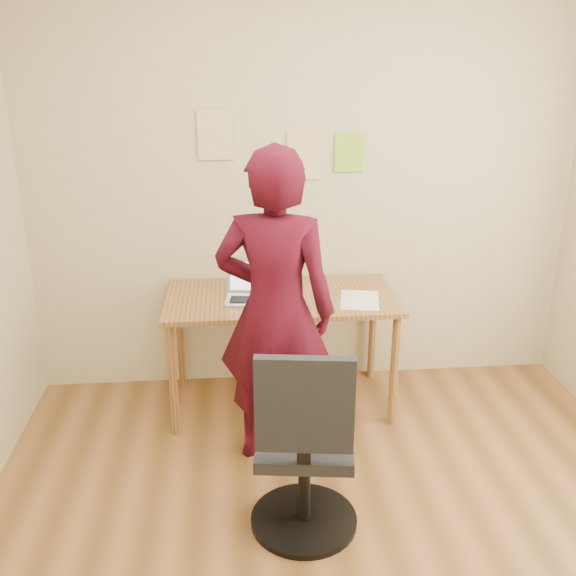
{
  "coord_description": "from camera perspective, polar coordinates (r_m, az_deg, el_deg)",
  "views": [
    {
      "loc": [
        -0.47,
        -2.25,
        2.14
      ],
      "look_at": [
        -0.18,
        0.95,
        0.95
      ],
      "focal_mm": 40.0,
      "sensor_mm": 36.0,
      "label": 1
    }
  ],
  "objects": [
    {
      "name": "wall_note_mid",
      "position": [
        4.06,
        1.45,
        11.71
      ],
      "size": [
        0.21,
        0.0,
        0.3
      ],
      "primitive_type": "cube",
      "color": "#DCC283",
      "rests_on": "room"
    },
    {
      "name": "office_chair",
      "position": [
        2.99,
        1.46,
        -14.7
      ],
      "size": [
        0.51,
        0.51,
        0.99
      ],
      "rotation": [
        0.0,
        0.0,
        -0.13
      ],
      "color": "black",
      "rests_on": "ground"
    },
    {
      "name": "phone",
      "position": [
        3.77,
        3.02,
        -1.41
      ],
      "size": [
        0.07,
        0.12,
        0.01
      ],
      "rotation": [
        0.0,
        0.0,
        0.07
      ],
      "color": "black",
      "rests_on": "desk"
    },
    {
      "name": "laptop",
      "position": [
        3.85,
        -3.3,
        -0.24
      ],
      "size": [
        0.33,
        0.3,
        0.22
      ],
      "rotation": [
        0.0,
        0.0,
        -0.12
      ],
      "color": "silver",
      "rests_on": "desk"
    },
    {
      "name": "room",
      "position": [
        2.43,
        6.19,
        1.2
      ],
      "size": [
        3.58,
        3.58,
        2.78
      ],
      "color": "brown",
      "rests_on": "ground"
    },
    {
      "name": "wall_note_right",
      "position": [
        4.1,
        5.46,
        11.91
      ],
      "size": [
        0.18,
        0.0,
        0.24
      ],
      "primitive_type": "cube",
      "color": "#8ED02E",
      "rests_on": "room"
    },
    {
      "name": "wall_note_left",
      "position": [
        4.01,
        -6.51,
        13.35
      ],
      "size": [
        0.21,
        0.0,
        0.3
      ],
      "primitive_type": "cube",
      "color": "#DCC283",
      "rests_on": "room"
    },
    {
      "name": "person",
      "position": [
        3.34,
        -1.14,
        -2.08
      ],
      "size": [
        0.72,
        0.56,
        1.74
      ],
      "primitive_type": "imported",
      "rotation": [
        0.0,
        0.0,
        2.89
      ],
      "color": "#3E0816",
      "rests_on": "ground"
    },
    {
      "name": "desk",
      "position": [
        3.93,
        -0.62,
        -1.89
      ],
      "size": [
        1.4,
        0.7,
        0.74
      ],
      "color": "#9D6A36",
      "rests_on": "ground"
    },
    {
      "name": "paper_sheet",
      "position": [
        3.86,
        6.4,
        -1.06
      ],
      "size": [
        0.28,
        0.36,
        0.0
      ],
      "primitive_type": "cube",
      "rotation": [
        0.0,
        0.0,
        -0.2
      ],
      "color": "white",
      "rests_on": "desk"
    }
  ]
}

